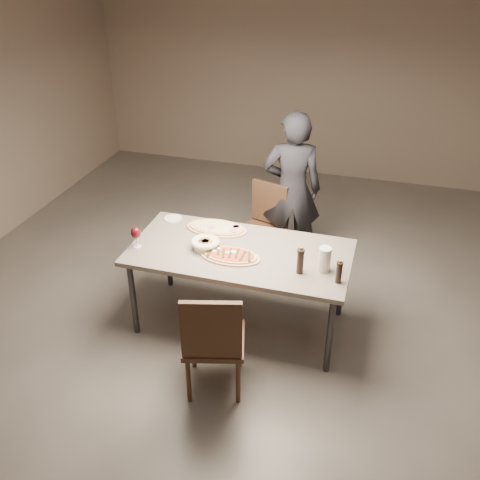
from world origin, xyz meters
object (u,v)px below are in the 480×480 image
(pepper_mill_left, at_px, (339,272))
(chair_near, at_px, (213,339))
(ham_pizza, at_px, (217,228))
(chair_far, at_px, (264,222))
(dining_table, at_px, (240,256))
(diner, at_px, (292,190))
(zucchini_pizza, at_px, (230,255))
(carafe, at_px, (325,259))
(bread_basket, at_px, (205,244))

(pepper_mill_left, height_order, chair_near, pepper_mill_left)
(ham_pizza, distance_m, chair_far, 0.82)
(dining_table, xyz_separation_m, diner, (0.19, 1.16, 0.10))
(zucchini_pizza, relative_size, chair_near, 0.53)
(zucchini_pizza, bearing_deg, ham_pizza, 100.14)
(pepper_mill_left, distance_m, carafe, 0.18)
(dining_table, relative_size, diner, 1.13)
(zucchini_pizza, distance_m, carafe, 0.75)
(chair_near, xyz_separation_m, chair_far, (-0.10, 1.84, -0.03))
(bread_basket, bearing_deg, chair_far, 77.69)
(zucchini_pizza, bearing_deg, dining_table, 46.99)
(chair_far, bearing_deg, bread_basket, 94.12)
(diner, bearing_deg, chair_far, 19.94)
(chair_near, relative_size, chair_far, 1.07)
(dining_table, distance_m, pepper_mill_left, 0.87)
(ham_pizza, relative_size, carafe, 2.73)
(dining_table, distance_m, ham_pizza, 0.41)
(pepper_mill_left, height_order, carafe, carafe)
(chair_far, bearing_deg, ham_pizza, 87.71)
(chair_far, height_order, diner, diner)
(bread_basket, bearing_deg, zucchini_pizza, -16.04)
(zucchini_pizza, bearing_deg, chair_near, -103.91)
(zucchini_pizza, relative_size, bread_basket, 2.10)
(ham_pizza, distance_m, pepper_mill_left, 1.23)
(bread_basket, relative_size, chair_near, 0.25)
(carafe, distance_m, chair_near, 1.04)
(chair_near, bearing_deg, chair_far, 77.78)
(carafe, bearing_deg, diner, 112.10)
(dining_table, distance_m, carafe, 0.72)
(chair_near, bearing_deg, bread_basket, 97.48)
(chair_near, height_order, diner, diner)
(dining_table, bearing_deg, chair_far, 92.74)
(dining_table, height_order, diner, diner)
(ham_pizza, height_order, pepper_mill_left, pepper_mill_left)
(bread_basket, height_order, pepper_mill_left, pepper_mill_left)
(zucchini_pizza, xyz_separation_m, ham_pizza, (-0.25, 0.40, -0.00))
(diner, bearing_deg, dining_table, 67.58)
(carafe, xyz_separation_m, chair_near, (-0.65, -0.74, -0.33))
(zucchini_pizza, bearing_deg, pepper_mill_left, -28.30)
(carafe, height_order, diner, diner)
(dining_table, relative_size, ham_pizza, 3.31)
(pepper_mill_left, xyz_separation_m, carafe, (-0.13, 0.13, 0.01))
(bread_basket, xyz_separation_m, carafe, (0.98, -0.04, 0.05))
(zucchini_pizza, distance_m, bread_basket, 0.24)
(carafe, distance_m, chair_far, 1.38)
(zucchini_pizza, xyz_separation_m, diner, (0.24, 1.28, 0.03))
(dining_table, distance_m, chair_near, 0.85)
(chair_near, bearing_deg, carafe, 33.47)
(pepper_mill_left, relative_size, chair_near, 0.21)
(pepper_mill_left, bearing_deg, chair_far, 125.42)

